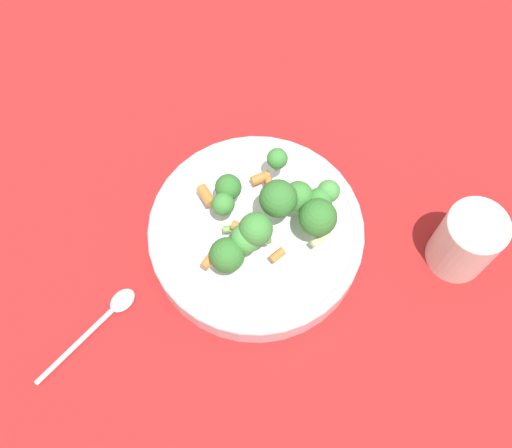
% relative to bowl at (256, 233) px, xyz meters
% --- Properties ---
extents(ground_plane, '(3.00, 3.00, 0.00)m').
position_rel_bowl_xyz_m(ground_plane, '(0.00, 0.00, -0.02)').
color(ground_plane, maroon).
extents(bowl, '(0.28, 0.28, 0.04)m').
position_rel_bowl_xyz_m(bowl, '(0.00, 0.00, 0.00)').
color(bowl, silver).
rests_on(bowl, ground_plane).
extents(pasta_salad, '(0.18, 0.19, 0.08)m').
position_rel_bowl_xyz_m(pasta_salad, '(-0.00, 0.02, 0.06)').
color(pasta_salad, '#8CB766').
rests_on(pasta_salad, bowl).
extents(cup, '(0.08, 0.08, 0.10)m').
position_rel_bowl_xyz_m(cup, '(-0.07, 0.26, 0.03)').
color(cup, silver).
rests_on(cup, ground_plane).
extents(spoon, '(0.15, 0.08, 0.01)m').
position_rel_bowl_xyz_m(spoon, '(0.17, -0.14, -0.02)').
color(spoon, silver).
rests_on(spoon, ground_plane).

